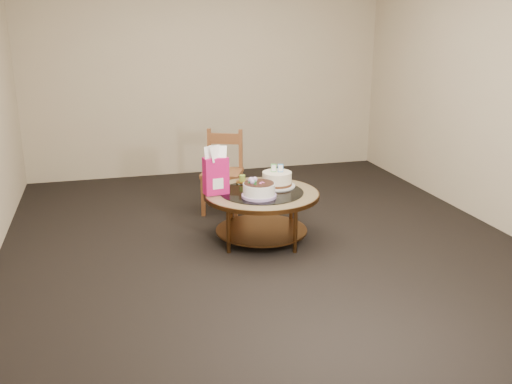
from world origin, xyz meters
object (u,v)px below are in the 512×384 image
object	(u,v)px
coffee_table	(262,200)
dining_chair	(223,171)
gift_bag	(216,171)
decorated_cake	(259,191)
cream_cake	(277,179)

from	to	relation	value
coffee_table	dining_chair	size ratio (longest dim) A/B	1.22
coffee_table	gift_bag	bearing A→B (deg)	172.58
decorated_cake	cream_cake	xyz separation A→B (m)	(0.24, 0.27, 0.01)
decorated_cake	gift_bag	bearing A→B (deg)	149.64
gift_bag	decorated_cake	bearing A→B (deg)	-38.25
cream_cake	gift_bag	bearing A→B (deg)	-155.00
gift_bag	dining_chair	bearing A→B (deg)	66.47
dining_chair	gift_bag	bearing A→B (deg)	-82.41
coffee_table	gift_bag	distance (m)	0.49
coffee_table	cream_cake	bearing A→B (deg)	34.48
dining_chair	cream_cake	bearing A→B (deg)	-43.61
decorated_cake	cream_cake	bearing A→B (deg)	47.43
coffee_table	gift_bag	size ratio (longest dim) A/B	2.45
decorated_cake	gift_bag	xyz separation A→B (m)	(-0.33, 0.19, 0.15)
coffee_table	gift_bag	xyz separation A→B (m)	(-0.40, 0.05, 0.29)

